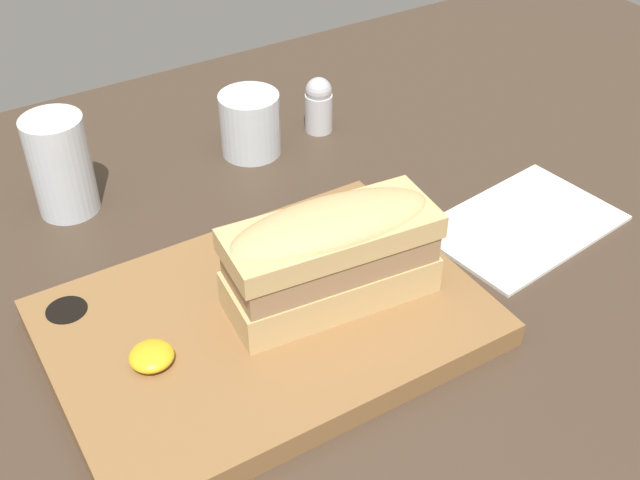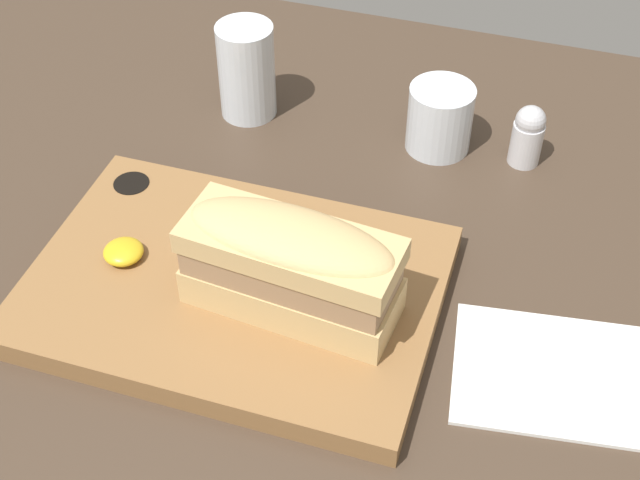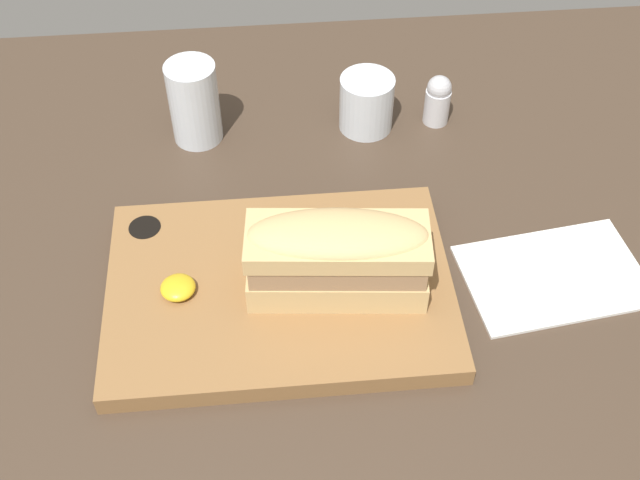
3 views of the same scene
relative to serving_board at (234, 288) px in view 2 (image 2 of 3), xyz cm
name	(u,v)px [view 2 (image 2 of 3)]	position (x,y,z in cm)	size (l,w,h in cm)	color
dining_table	(219,290)	(-2.12, 1.18, -2.20)	(179.86, 103.36, 2.00)	#423326
serving_board	(234,288)	(0.00, 0.00, 0.00)	(36.87, 25.99, 2.45)	olive
sandwich	(291,262)	(6.09, -1.26, 6.39)	(19.08, 8.89, 9.67)	tan
mustard_dollop	(123,252)	(-10.57, -0.47, 1.93)	(3.72, 3.72, 1.49)	gold
water_glass	(247,76)	(-9.03, 27.55, 3.56)	(6.38, 6.38, 10.98)	silver
wine_glass	(439,121)	(13.02, 27.72, 2.14)	(7.05, 7.05, 7.44)	silver
napkin	(571,376)	(30.53, -0.11, -1.00)	(21.27, 15.48, 0.40)	white
salt_shaker	(528,135)	(22.45, 27.88, 2.34)	(3.37, 3.37, 7.02)	silver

